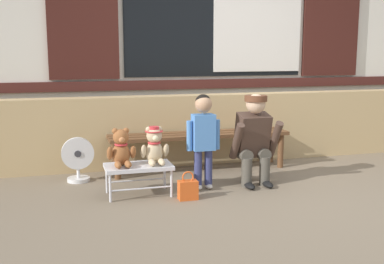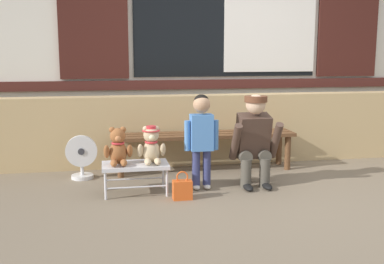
% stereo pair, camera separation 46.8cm
% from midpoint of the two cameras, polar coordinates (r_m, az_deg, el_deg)
% --- Properties ---
extents(ground_plane, '(60.00, 60.00, 0.00)m').
position_cam_midpoint_polar(ground_plane, '(4.78, 6.98, -7.19)').
color(ground_plane, '#756651').
extents(brick_low_wall, '(6.82, 0.25, 0.85)m').
position_cam_midpoint_polar(brick_low_wall, '(5.99, 1.78, 0.49)').
color(brick_low_wall, tan).
rests_on(brick_low_wall, ground).
extents(shop_facade, '(6.96, 0.26, 3.44)m').
position_cam_midpoint_polar(shop_facade, '(6.42, 0.45, 12.78)').
color(shop_facade, silver).
rests_on(shop_facade, ground).
extents(wooden_bench_long, '(2.10, 0.40, 0.44)m').
position_cam_midpoint_polar(wooden_bench_long, '(5.53, -1.52, -0.83)').
color(wooden_bench_long, brown).
rests_on(wooden_bench_long, ground).
extents(small_display_bench, '(0.64, 0.36, 0.30)m').
position_cam_midpoint_polar(small_display_bench, '(4.66, -9.29, -4.31)').
color(small_display_bench, silver).
rests_on(small_display_bench, ground).
extents(teddy_bear_plain, '(0.28, 0.26, 0.36)m').
position_cam_midpoint_polar(teddy_bear_plain, '(4.60, -11.34, -2.02)').
color(teddy_bear_plain, '#93562D').
rests_on(teddy_bear_plain, small_display_bench).
extents(teddy_bear_with_hat, '(0.28, 0.27, 0.36)m').
position_cam_midpoint_polar(teddy_bear_with_hat, '(4.63, -7.40, -1.72)').
color(teddy_bear_with_hat, '#CCB289').
rests_on(teddy_bear_with_hat, small_display_bench).
extents(child_standing, '(0.35, 0.18, 0.96)m').
position_cam_midpoint_polar(child_standing, '(4.75, -1.46, 0.10)').
color(child_standing, navy).
rests_on(child_standing, ground).
extents(adult_crouching, '(0.50, 0.49, 0.95)m').
position_cam_midpoint_polar(adult_crouching, '(4.95, 4.75, -0.83)').
color(adult_crouching, '#4C473D').
rests_on(adult_crouching, ground).
extents(handbag_on_ground, '(0.18, 0.11, 0.27)m').
position_cam_midpoint_polar(handbag_on_ground, '(4.51, -3.49, -6.89)').
color(handbag_on_ground, '#DB561E').
rests_on(handbag_on_ground, ground).
extents(floor_fan, '(0.34, 0.24, 0.48)m').
position_cam_midpoint_polar(floor_fan, '(5.27, -15.96, -3.23)').
color(floor_fan, silver).
rests_on(floor_fan, ground).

